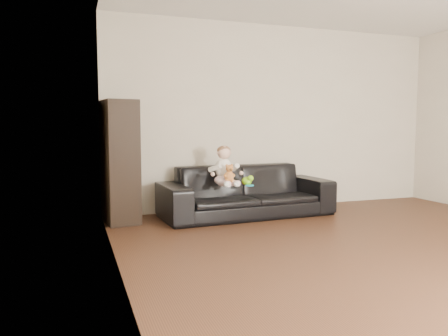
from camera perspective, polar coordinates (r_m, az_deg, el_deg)
name	(u,v)px	position (r m, az deg, el deg)	size (l,w,h in m)	color
floor	(415,259)	(4.28, 23.70, -10.82)	(5.50, 5.50, 0.00)	#412517
wall_back	(278,117)	(6.40, 7.10, 6.58)	(5.00, 5.00, 0.00)	beige
wall_left	(123,106)	(3.01, -13.01, 7.91)	(5.50, 5.50, 0.00)	beige
sofa	(246,191)	(5.72, 2.92, -3.02)	(2.23, 0.87, 0.65)	black
cabinet	(120,162)	(5.39, -13.42, 0.75)	(0.37, 0.51, 1.48)	black
shelf_item	(121,134)	(5.37, -13.29, 4.29)	(0.18, 0.25, 0.28)	silver
baby	(224,168)	(5.45, 0.05, -0.01)	(0.39, 0.46, 0.50)	#F7D1D5
teddy_bear	(229,173)	(5.31, 0.69, -0.71)	(0.13, 0.13, 0.22)	#C07437
toy_green	(247,181)	(5.52, 2.99, -1.70)	(0.13, 0.15, 0.11)	#8FE51B
toy_rattle	(244,182)	(5.55, 2.68, -1.85)	(0.07, 0.07, 0.07)	#C75017
toy_blue_disc	(250,185)	(5.44, 3.37, -2.28)	(0.10, 0.10, 0.01)	#1BA5DE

